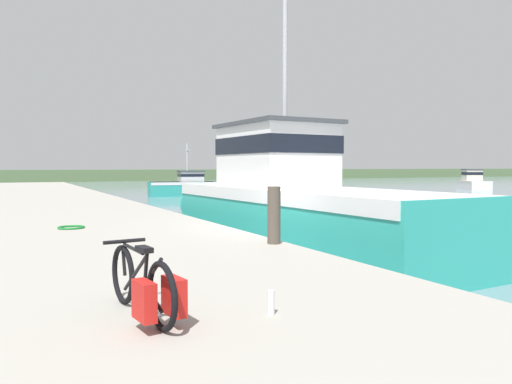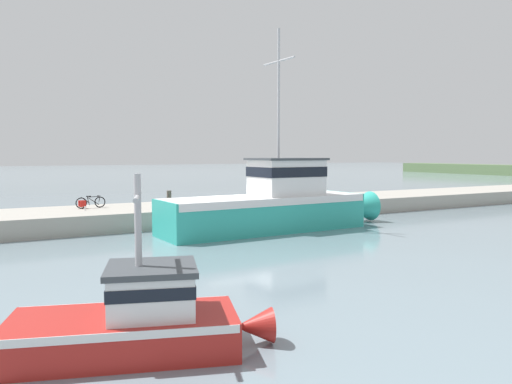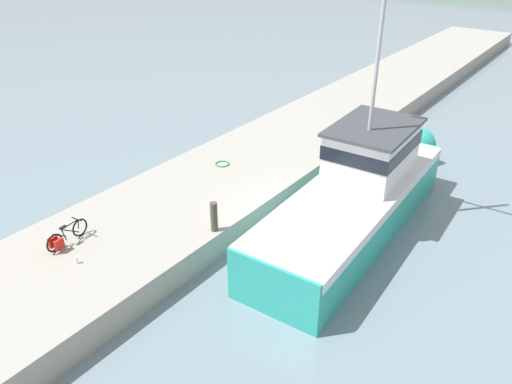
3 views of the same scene
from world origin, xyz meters
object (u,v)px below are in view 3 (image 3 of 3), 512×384
(bicycle_touring, at_px, (64,237))
(water_bottle_by_bike, at_px, (77,260))
(mooring_post, at_px, (214,217))
(fishing_boat_main, at_px, (360,191))

(bicycle_touring, distance_m, water_bottle_by_bike, 1.20)
(mooring_post, height_order, water_bottle_by_bike, mooring_post)
(mooring_post, distance_m, water_bottle_by_bike, 4.53)
(fishing_boat_main, relative_size, mooring_post, 12.23)
(mooring_post, bearing_deg, bicycle_touring, -132.72)
(fishing_boat_main, xyz_separation_m, mooring_post, (-3.08, -4.77, 0.10))
(bicycle_touring, bearing_deg, fishing_boat_main, 45.95)
(bicycle_touring, relative_size, water_bottle_by_bike, 6.89)
(fishing_boat_main, relative_size, water_bottle_by_bike, 54.62)
(bicycle_touring, bearing_deg, water_bottle_by_bike, -24.17)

